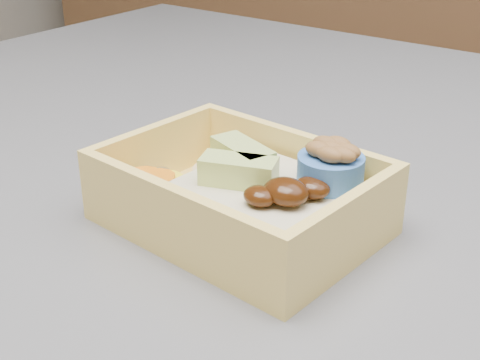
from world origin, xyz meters
The scene contains 1 object.
bento_box centered at (-0.07, -0.20, 0.94)m, with size 0.18×0.14×0.06m.
Camera 1 is at (0.16, -0.51, 1.14)m, focal length 50.00 mm.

